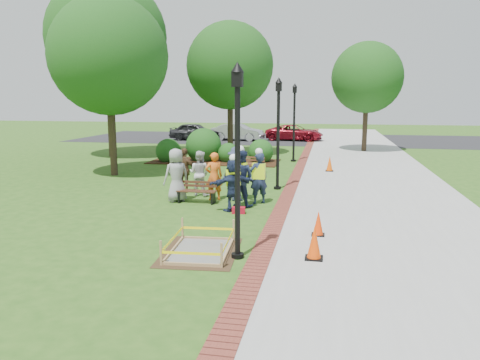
% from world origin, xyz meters
% --- Properties ---
extents(ground, '(100.00, 100.00, 0.00)m').
position_xyz_m(ground, '(0.00, 0.00, 0.00)').
color(ground, '#285116').
rests_on(ground, ground).
extents(sidewalk, '(6.00, 60.00, 0.02)m').
position_xyz_m(sidewalk, '(5.00, 10.00, 0.01)').
color(sidewalk, '#9E9E99').
rests_on(sidewalk, ground).
extents(brick_edging, '(0.50, 60.00, 0.03)m').
position_xyz_m(brick_edging, '(1.75, 10.00, 0.01)').
color(brick_edging, maroon).
rests_on(brick_edging, ground).
extents(mulch_bed, '(7.00, 3.00, 0.05)m').
position_xyz_m(mulch_bed, '(-3.00, 12.00, 0.02)').
color(mulch_bed, '#381E0F').
rests_on(mulch_bed, ground).
extents(parking_lot, '(36.00, 12.00, 0.01)m').
position_xyz_m(parking_lot, '(0.00, 27.00, 0.00)').
color(parking_lot, black).
rests_on(parking_lot, ground).
extents(wet_concrete_pad, '(1.86, 2.41, 0.55)m').
position_xyz_m(wet_concrete_pad, '(0.33, -2.80, 0.23)').
color(wet_concrete_pad, '#47331E').
rests_on(wet_concrete_pad, ground).
extents(bench_near, '(1.34, 0.47, 0.72)m').
position_xyz_m(bench_near, '(-1.16, 2.12, 0.23)').
color(bench_near, '#502C1B').
rests_on(bench_near, ground).
extents(bench_far, '(1.44, 0.92, 0.74)m').
position_xyz_m(bench_far, '(-0.48, 8.79, 0.24)').
color(bench_far, brown).
rests_on(bench_far, ground).
extents(cone_front, '(0.39, 0.39, 0.77)m').
position_xyz_m(cone_front, '(2.93, -2.80, 0.37)').
color(cone_front, black).
rests_on(cone_front, ground).
extents(cone_back, '(0.33, 0.33, 0.66)m').
position_xyz_m(cone_back, '(2.97, -0.98, 0.32)').
color(cone_back, black).
rests_on(cone_back, ground).
extents(cone_far, '(0.38, 0.38, 0.74)m').
position_xyz_m(cone_far, '(3.23, 9.78, 0.36)').
color(cone_far, black).
rests_on(cone_far, ground).
extents(toolbox, '(0.42, 0.27, 0.20)m').
position_xyz_m(toolbox, '(0.50, 0.95, 0.10)').
color(toolbox, '#B10D22').
rests_on(toolbox, ground).
extents(lamp_near, '(0.28, 0.28, 4.26)m').
position_xyz_m(lamp_near, '(1.25, -3.00, 2.48)').
color(lamp_near, black).
rests_on(lamp_near, ground).
extents(lamp_mid, '(0.28, 0.28, 4.26)m').
position_xyz_m(lamp_mid, '(1.25, 5.00, 2.48)').
color(lamp_mid, black).
rests_on(lamp_mid, ground).
extents(lamp_far, '(0.28, 0.28, 4.26)m').
position_xyz_m(lamp_far, '(1.25, 13.00, 2.48)').
color(lamp_far, black).
rests_on(lamp_far, ground).
extents(tree_left, '(5.20, 5.20, 7.91)m').
position_xyz_m(tree_left, '(-6.46, 6.90, 5.30)').
color(tree_left, '#3D2D1E').
rests_on(tree_left, ground).
extents(tree_back, '(5.19, 5.19, 7.96)m').
position_xyz_m(tree_back, '(-2.79, 15.22, 5.35)').
color(tree_back, '#3D2D1E').
rests_on(tree_back, ground).
extents(tree_right, '(4.54, 4.54, 7.02)m').
position_xyz_m(tree_right, '(5.43, 18.85, 4.74)').
color(tree_right, '#3D2D1E').
rests_on(tree_right, ground).
extents(tree_far, '(6.86, 6.86, 10.35)m').
position_xyz_m(tree_far, '(-9.60, 13.17, 6.91)').
color(tree_far, '#3D2D1E').
rests_on(tree_far, ground).
extents(shrub_a, '(1.39, 1.39, 1.39)m').
position_xyz_m(shrub_a, '(-5.47, 11.50, 0.00)').
color(shrub_a, '#184C15').
rests_on(shrub_a, ground).
extents(shrub_b, '(1.97, 1.97, 1.97)m').
position_xyz_m(shrub_b, '(-3.68, 12.25, 0.00)').
color(shrub_b, '#184C15').
rests_on(shrub_b, ground).
extents(shrub_c, '(1.14, 1.14, 1.14)m').
position_xyz_m(shrub_c, '(-2.23, 12.05, 0.00)').
color(shrub_c, '#184C15').
rests_on(shrub_c, ground).
extents(shrub_d, '(1.36, 1.36, 1.36)m').
position_xyz_m(shrub_d, '(-0.49, 12.39, 0.00)').
color(shrub_d, '#184C15').
rests_on(shrub_d, ground).
extents(shrub_e, '(1.04, 1.04, 1.04)m').
position_xyz_m(shrub_e, '(-3.27, 12.61, 0.00)').
color(shrub_e, '#184C15').
rests_on(shrub_e, ground).
extents(casual_person_a, '(0.68, 0.67, 1.82)m').
position_xyz_m(casual_person_a, '(-1.90, 2.20, 0.91)').
color(casual_person_a, gray).
rests_on(casual_person_a, ground).
extents(casual_person_b, '(0.63, 0.53, 1.66)m').
position_xyz_m(casual_person_b, '(-0.69, 2.67, 0.83)').
color(casual_person_b, orange).
rests_on(casual_person_b, ground).
extents(casual_person_c, '(0.58, 0.43, 1.63)m').
position_xyz_m(casual_person_c, '(-1.38, 3.26, 0.81)').
color(casual_person_c, silver).
rests_on(casual_person_c, ground).
extents(casual_person_d, '(0.60, 0.47, 1.65)m').
position_xyz_m(casual_person_d, '(-2.09, 3.76, 0.83)').
color(casual_person_d, brown).
rests_on(casual_person_d, ground).
extents(casual_person_e, '(0.68, 0.54, 1.88)m').
position_xyz_m(casual_person_e, '(0.13, 2.72, 0.94)').
color(casual_person_e, '#2E3552').
rests_on(casual_person_e, ground).
extents(hivis_worker_a, '(0.62, 0.60, 1.80)m').
position_xyz_m(hivis_worker_a, '(0.27, 1.27, 0.90)').
color(hivis_worker_a, '#16233B').
rests_on(hivis_worker_a, ground).
extents(hivis_worker_b, '(0.66, 0.59, 1.87)m').
position_xyz_m(hivis_worker_b, '(0.90, 2.40, 0.93)').
color(hivis_worker_b, '#1A2844').
rests_on(hivis_worker_b, ground).
extents(hivis_worker_c, '(0.66, 0.50, 2.00)m').
position_xyz_m(hivis_worker_c, '(0.38, 1.89, 0.99)').
color(hivis_worker_c, '#1A2C43').
rests_on(hivis_worker_c, ground).
extents(parked_car_a, '(2.30, 4.83, 1.54)m').
position_xyz_m(parked_car_a, '(-7.70, 24.33, 0.00)').
color(parked_car_a, '#29292C').
rests_on(parked_car_a, ground).
extents(parked_car_b, '(2.58, 4.86, 1.52)m').
position_xyz_m(parked_car_b, '(-4.20, 24.74, 0.00)').
color(parked_car_b, '#A8A7AD').
rests_on(parked_car_b, ground).
extents(parked_car_c, '(2.40, 4.50, 1.40)m').
position_xyz_m(parked_car_c, '(0.36, 25.63, 0.00)').
color(parked_car_c, maroon).
rests_on(parked_car_c, ground).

